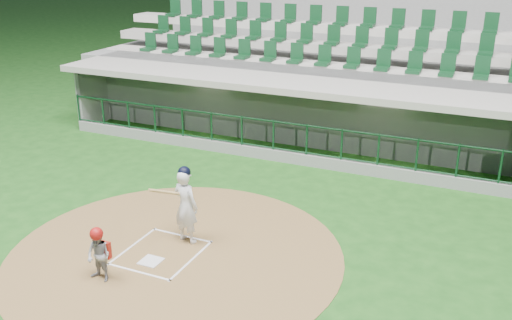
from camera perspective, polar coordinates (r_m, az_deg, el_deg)
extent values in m
plane|color=#164513|center=(12.83, -8.69, -8.60)|extent=(120.00, 120.00, 0.00)
cylinder|color=brown|center=(12.54, -8.02, -9.27)|extent=(7.20, 7.20, 0.01)
cube|color=silver|center=(12.32, -10.47, -9.92)|extent=(0.43, 0.43, 0.02)
cube|color=silver|center=(13.00, -12.23, -8.36)|extent=(0.05, 1.80, 0.01)
cube|color=silver|center=(12.25, -6.46, -9.91)|extent=(0.05, 1.80, 0.01)
cube|color=white|center=(13.23, -7.41, -7.49)|extent=(1.55, 0.05, 0.01)
cube|color=white|center=(12.02, -11.69, -10.90)|extent=(1.55, 0.05, 0.01)
cube|color=slate|center=(19.17, 3.50, -0.06)|extent=(15.00, 3.00, 0.10)
cube|color=slate|center=(20.16, 5.22, 5.14)|extent=(15.00, 0.20, 2.70)
cube|color=beige|center=(19.99, 5.13, 5.74)|extent=(13.50, 0.04, 0.90)
cube|color=slate|center=(22.38, -14.75, 6.10)|extent=(0.20, 3.00, 2.70)
cube|color=gray|center=(18.13, 3.40, 8.14)|extent=(15.40, 3.50, 0.20)
cube|color=slate|center=(17.57, 1.73, 0.45)|extent=(15.00, 0.15, 0.40)
cube|color=black|center=(17.09, 1.79, 5.41)|extent=(15.00, 0.01, 0.95)
cube|color=brown|center=(20.00, 4.59, 1.65)|extent=(12.75, 0.40, 0.45)
cube|color=white|center=(19.61, -4.63, 8.68)|extent=(1.30, 0.35, 0.04)
cube|color=white|center=(17.58, 12.92, 6.83)|extent=(1.30, 0.35, 0.04)
imported|color=maroon|center=(22.10, -10.17, 4.97)|extent=(1.20, 0.80, 1.72)
imported|color=#A7121A|center=(20.70, -3.02, 4.27)|extent=(1.06, 0.48, 1.77)
imported|color=#A21118|center=(19.44, 6.95, 3.14)|extent=(1.00, 0.77, 1.83)
imported|color=#9D1610|center=(18.73, 19.40, 0.96)|extent=(1.46, 0.51, 1.55)
cube|color=slate|center=(21.61, 6.71, 6.95)|extent=(17.00, 6.50, 2.50)
cube|color=#A49E94|center=(19.97, 5.50, 9.25)|extent=(16.60, 0.95, 0.30)
cube|color=gray|center=(20.76, 6.43, 11.20)|extent=(16.60, 0.95, 0.30)
cube|color=#AAA49A|center=(21.57, 7.30, 12.99)|extent=(16.60, 0.95, 0.30)
cube|color=slate|center=(24.50, 9.32, 11.73)|extent=(17.00, 0.25, 5.05)
imported|color=silver|center=(12.62, -7.03, -4.61)|extent=(0.69, 0.52, 1.71)
sphere|color=black|center=(12.30, -7.19, -1.25)|extent=(0.28, 0.28, 0.28)
cylinder|color=#AA874D|center=(12.39, -8.70, -3.23)|extent=(0.58, 0.79, 0.39)
imported|color=gray|center=(11.67, -15.44, -9.24)|extent=(0.57, 0.47, 1.07)
sphere|color=maroon|center=(11.44, -15.67, -7.12)|extent=(0.26, 0.26, 0.26)
cube|color=maroon|center=(11.73, -15.01, -8.62)|extent=(0.32, 0.10, 0.35)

